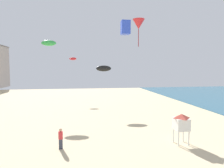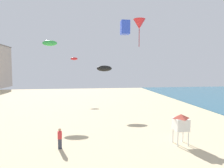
{
  "view_description": "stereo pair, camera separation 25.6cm",
  "coord_description": "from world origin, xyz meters",
  "px_view_note": "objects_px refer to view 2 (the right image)",
  "views": [
    {
      "loc": [
        1.33,
        -3.17,
        6.27
      ],
      "look_at": [
        4.45,
        18.03,
        4.62
      ],
      "focal_mm": 31.48,
      "sensor_mm": 36.0,
      "label": 1
    },
    {
      "loc": [
        1.58,
        -3.2,
        6.27
      ],
      "look_at": [
        4.45,
        18.03,
        4.62
      ],
      "focal_mm": 31.48,
      "sensor_mm": 36.0,
      "label": 2
    }
  ],
  "objects_px": {
    "lifeguard_stand": "(181,123)",
    "kite_blue_box": "(125,28)",
    "kite_flyer": "(60,137)",
    "kite_green_parafoil": "(50,43)",
    "kite_red_parafoil": "(74,59)",
    "kite_black_parafoil_2": "(104,68)",
    "kite_red_delta": "(139,24)"
  },
  "relations": [
    {
      "from": "kite_black_parafoil_2",
      "to": "kite_red_delta",
      "type": "bearing_deg",
      "value": -17.21
    },
    {
      "from": "kite_red_parafoil",
      "to": "kite_green_parafoil",
      "type": "xyz_separation_m",
      "value": [
        -3.13,
        -10.11,
        1.87
      ]
    },
    {
      "from": "kite_flyer",
      "to": "kite_green_parafoil",
      "type": "distance_m",
      "value": 19.21
    },
    {
      "from": "kite_red_parafoil",
      "to": "kite_green_parafoil",
      "type": "bearing_deg",
      "value": -107.2
    },
    {
      "from": "kite_flyer",
      "to": "kite_black_parafoil_2",
      "type": "distance_m",
      "value": 15.81
    },
    {
      "from": "kite_red_parafoil",
      "to": "kite_blue_box",
      "type": "bearing_deg",
      "value": -75.9
    },
    {
      "from": "kite_flyer",
      "to": "kite_green_parafoil",
      "type": "relative_size",
      "value": 0.73
    },
    {
      "from": "kite_red_delta",
      "to": "kite_black_parafoil_2",
      "type": "bearing_deg",
      "value": 162.79
    },
    {
      "from": "kite_blue_box",
      "to": "kite_green_parafoil",
      "type": "bearing_deg",
      "value": 123.55
    },
    {
      "from": "kite_flyer",
      "to": "kite_red_delta",
      "type": "relative_size",
      "value": 0.42
    },
    {
      "from": "lifeguard_stand",
      "to": "kite_green_parafoil",
      "type": "relative_size",
      "value": 1.14
    },
    {
      "from": "kite_blue_box",
      "to": "kite_green_parafoil",
      "type": "relative_size",
      "value": 0.56
    },
    {
      "from": "lifeguard_stand",
      "to": "kite_blue_box",
      "type": "relative_size",
      "value": 2.04
    },
    {
      "from": "kite_red_delta",
      "to": "kite_blue_box",
      "type": "height_order",
      "value": "kite_red_delta"
    },
    {
      "from": "kite_red_parafoil",
      "to": "kite_red_delta",
      "type": "height_order",
      "value": "kite_red_delta"
    },
    {
      "from": "kite_black_parafoil_2",
      "to": "kite_red_delta",
      "type": "relative_size",
      "value": 0.58
    },
    {
      "from": "kite_flyer",
      "to": "kite_red_delta",
      "type": "bearing_deg",
      "value": -43.17
    },
    {
      "from": "kite_green_parafoil",
      "to": "kite_blue_box",
      "type": "bearing_deg",
      "value": -56.45
    },
    {
      "from": "kite_flyer",
      "to": "lifeguard_stand",
      "type": "height_order",
      "value": "lifeguard_stand"
    },
    {
      "from": "lifeguard_stand",
      "to": "kite_red_delta",
      "type": "height_order",
      "value": "kite_red_delta"
    },
    {
      "from": "kite_flyer",
      "to": "kite_red_parafoil",
      "type": "xyz_separation_m",
      "value": [
        -0.28,
        26.53,
        7.49
      ]
    },
    {
      "from": "lifeguard_stand",
      "to": "kite_black_parafoil_2",
      "type": "height_order",
      "value": "kite_black_parafoil_2"
    },
    {
      "from": "kite_red_parafoil",
      "to": "kite_black_parafoil_2",
      "type": "xyz_separation_m",
      "value": [
        5.15,
        -12.5,
        -2.06
      ]
    },
    {
      "from": "kite_red_parafoil",
      "to": "kite_blue_box",
      "type": "relative_size",
      "value": 1.17
    },
    {
      "from": "kite_black_parafoil_2",
      "to": "kite_blue_box",
      "type": "xyz_separation_m",
      "value": [
        0.85,
        -11.37,
        3.73
      ]
    },
    {
      "from": "lifeguard_stand",
      "to": "kite_green_parafoil",
      "type": "distance_m",
      "value": 23.01
    },
    {
      "from": "lifeguard_stand",
      "to": "kite_green_parafoil",
      "type": "height_order",
      "value": "kite_green_parafoil"
    },
    {
      "from": "kite_blue_box",
      "to": "kite_red_parafoil",
      "type": "bearing_deg",
      "value": 104.1
    },
    {
      "from": "lifeguard_stand",
      "to": "kite_red_parafoil",
      "type": "xyz_separation_m",
      "value": [
        -10.12,
        26.93,
        6.57
      ]
    },
    {
      "from": "lifeguard_stand",
      "to": "kite_blue_box",
      "type": "distance_m",
      "value": 9.71
    },
    {
      "from": "kite_black_parafoil_2",
      "to": "kite_red_delta",
      "type": "height_order",
      "value": "kite_red_delta"
    },
    {
      "from": "kite_black_parafoil_2",
      "to": "kite_blue_box",
      "type": "distance_m",
      "value": 12.0
    }
  ]
}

